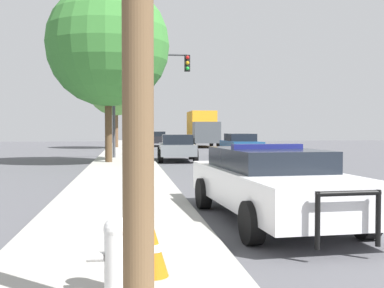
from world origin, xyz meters
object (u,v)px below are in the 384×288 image
Objects in this scene: fire_hydrant at (117,252)px; traffic_light at (143,83)px; traffic_cone at (153,250)px; box_truck at (202,128)px; tree_sidewalk_mid at (108,45)px; car_background_midblock at (177,147)px; tree_sidewalk_far at (116,87)px; car_background_oncoming at (241,145)px; car_background_distant at (157,138)px; police_car at (271,182)px.

traffic_light is (0.96, 21.73, 3.69)m from fire_hydrant.
traffic_cone is (-0.58, -21.28, -3.80)m from traffic_light.
fire_hydrant is 0.11× the size of box_truck.
tree_sidewalk_mid is 18.63m from traffic_cone.
car_background_midblock is 0.52× the size of tree_sidewalk_mid.
tree_sidewalk_far reaches higher than traffic_cone.
car_background_oncoming reaches higher than car_background_distant.
car_background_midblock is at bearing 78.39° from box_truck.
traffic_cone is at bearing 50.00° from fire_hydrant.
tree_sidewalk_mid is (0.08, -17.51, 0.49)m from tree_sidewalk_far.
tree_sidewalk_far is 0.88× the size of tree_sidewalk_mid.
traffic_light is at bearing 14.38° from car_background_oncoming.
tree_sidewalk_far reaches higher than car_background_distant.
box_truck is (0.14, 15.73, 0.98)m from car_background_oncoming.
tree_sidewalk_mid is (-3.67, -22.69, 4.89)m from car_background_distant.
police_car is 9.68× the size of traffic_cone.
car_background_midblock is 6.31m from tree_sidewalk_mid.
tree_sidewalk_far is at bearing 91.39° from fire_hydrant.
traffic_light reaches higher than car_background_distant.
police_car is 0.74× the size of tree_sidewalk_far.
tree_sidewalk_far is at bearing -121.63° from car_background_distant.
box_truck reaches higher than police_car.
car_background_oncoming is at bearing 73.72° from fire_hydrant.
police_car is at bearing 78.89° from car_background_oncoming.
traffic_cone is at bearing 81.62° from box_truck.
police_car is 19.63m from car_background_oncoming.
car_background_oncoming is at bearing 32.73° from tree_sidewalk_mid.
fire_hydrant is 0.17× the size of car_background_oncoming.
car_background_distant is at bearing 80.82° from tree_sidewalk_mid.
tree_sidewalk_far reaches higher than car_background_oncoming.
car_background_distant is (0.11, 37.05, 0.01)m from police_car.
police_car is at bearing -76.07° from tree_sidewalk_mid.
box_truck is 0.83× the size of tree_sidewalk_mid.
tree_sidewalk_mid is (-7.55, -4.86, 4.90)m from car_background_oncoming.
fire_hydrant is 19.01m from tree_sidewalk_mid.
fire_hydrant is 0.09× the size of tree_sidewalk_mid.
car_background_distant reaches higher than fire_hydrant.
car_background_distant is 40.61m from traffic_cone.
tree_sidewalk_mid is at bearing -79.83° from police_car.
traffic_cone is (-6.52, -38.43, -1.31)m from box_truck.
car_background_oncoming is 10.23m from tree_sidewalk_mid.
tree_sidewalk_far reaches higher than fire_hydrant.
car_background_distant is 7.76m from tree_sidewalk_far.
police_car is 18.22m from traffic_light.
traffic_light is 19.66m from car_background_distant.
car_background_midblock reaches higher than traffic_cone.
traffic_light is at bearing 88.44° from traffic_cone.
tree_sidewalk_mid is (-3.56, 14.36, 4.90)m from police_car.
police_car is at bearing -83.48° from tree_sidewalk_far.
car_background_midblock is 5.00m from car_background_oncoming.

